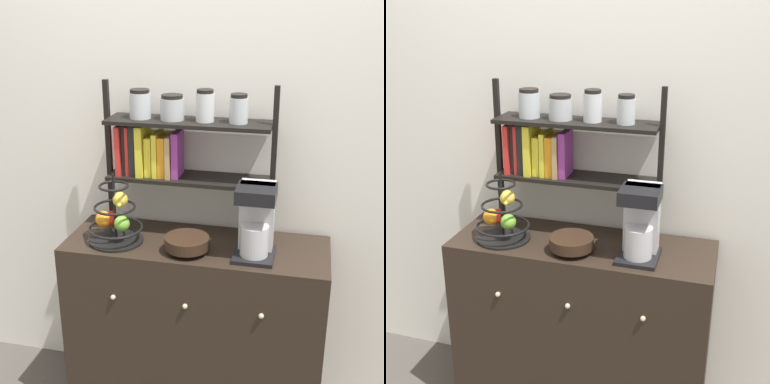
{
  "view_description": "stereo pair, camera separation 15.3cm",
  "coord_description": "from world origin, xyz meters",
  "views": [
    {
      "loc": [
        0.48,
        -1.97,
        2.0
      ],
      "look_at": [
        -0.02,
        0.22,
        1.17
      ],
      "focal_mm": 50.0,
      "sensor_mm": 36.0,
      "label": 1
    },
    {
      "loc": [
        0.63,
        -1.93,
        2.0
      ],
      "look_at": [
        -0.02,
        0.22,
        1.17
      ],
      "focal_mm": 50.0,
      "sensor_mm": 36.0,
      "label": 2
    }
  ],
  "objects": [
    {
      "name": "wall_back",
      "position": [
        0.0,
        0.48,
        1.3
      ],
      "size": [
        7.0,
        0.05,
        2.6
      ],
      "primitive_type": "cube",
      "color": "silver",
      "rests_on": "ground_plane"
    },
    {
      "name": "sideboard",
      "position": [
        0.0,
        0.22,
        0.46
      ],
      "size": [
        1.21,
        0.45,
        0.92
      ],
      "color": "black",
      "rests_on": "ground_plane"
    },
    {
      "name": "coffee_maker",
      "position": [
        0.28,
        0.16,
        1.08
      ],
      "size": [
        0.18,
        0.2,
        0.33
      ],
      "color": "black",
      "rests_on": "sideboard"
    },
    {
      "name": "fruit_stand",
      "position": [
        -0.37,
        0.16,
        1.03
      ],
      "size": [
        0.25,
        0.25,
        0.33
      ],
      "color": "black",
      "rests_on": "sideboard"
    },
    {
      "name": "wooden_bowl",
      "position": [
        -0.02,
        0.12,
        0.96
      ],
      "size": [
        0.2,
        0.2,
        0.07
      ],
      "color": "black",
      "rests_on": "sideboard"
    },
    {
      "name": "shelf_hutch",
      "position": [
        -0.15,
        0.34,
        1.36
      ],
      "size": [
        0.8,
        0.2,
        0.72
      ],
      "color": "black",
      "rests_on": "sideboard"
    }
  ]
}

